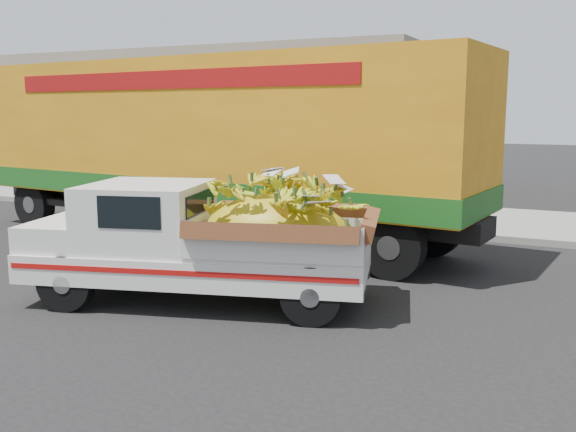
% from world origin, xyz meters
% --- Properties ---
extents(ground, '(100.00, 100.00, 0.00)m').
position_xyz_m(ground, '(0.00, 0.00, 0.00)').
color(ground, black).
rests_on(ground, ground).
extents(curb, '(60.00, 0.25, 0.15)m').
position_xyz_m(curb, '(0.00, 6.40, 0.07)').
color(curb, gray).
rests_on(curb, ground).
extents(sidewalk, '(60.00, 4.00, 0.14)m').
position_xyz_m(sidewalk, '(0.00, 8.50, 0.07)').
color(sidewalk, gray).
rests_on(sidewalk, ground).
extents(building_left, '(18.00, 6.00, 5.00)m').
position_xyz_m(building_left, '(-8.00, 14.40, 2.50)').
color(building_left, gray).
rests_on(building_left, ground).
extents(pickup_truck, '(5.20, 3.02, 1.72)m').
position_xyz_m(pickup_truck, '(1.61, 0.09, 0.92)').
color(pickup_truck, black).
rests_on(pickup_truck, ground).
extents(semi_trailer, '(12.04, 3.80, 3.80)m').
position_xyz_m(semi_trailer, '(-1.12, 3.95, 2.12)').
color(semi_trailer, black).
rests_on(semi_trailer, ground).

